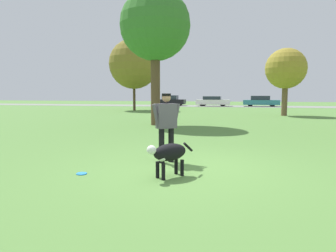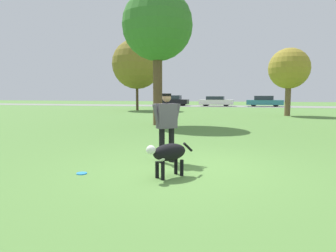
{
  "view_description": "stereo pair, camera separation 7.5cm",
  "coord_description": "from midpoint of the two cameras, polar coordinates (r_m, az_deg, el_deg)",
  "views": [
    {
      "loc": [
        1.01,
        -6.11,
        1.55
      ],
      "look_at": [
        -0.37,
        -0.14,
        0.9
      ],
      "focal_mm": 32.0,
      "sensor_mm": 36.0,
      "label": 1
    },
    {
      "loc": [
        1.08,
        -6.09,
        1.55
      ],
      "look_at": [
        -0.37,
        -0.14,
        0.9
      ],
      "focal_mm": 32.0,
      "sensor_mm": 36.0,
      "label": 2
    }
  ],
  "objects": [
    {
      "name": "tree_near_left",
      "position": [
        15.54,
        -2.61,
        18.47
      ],
      "size": [
        3.49,
        3.49,
        6.7
      ],
      "color": "brown",
      "rests_on": "ground_plane"
    },
    {
      "name": "dog",
      "position": [
        5.6,
        -0.28,
        -5.24
      ],
      "size": [
        0.76,
        0.91,
        0.65
      ],
      "rotation": [
        0.0,
        0.0,
        4.04
      ],
      "color": "black",
      "rests_on": "ground_plane"
    },
    {
      "name": "tree_far_left",
      "position": [
        29.53,
        -6.59,
        11.64
      ],
      "size": [
        4.77,
        4.77,
        6.84
      ],
      "color": "#4C3826",
      "rests_on": "ground_plane"
    },
    {
      "name": "parked_car_black",
      "position": [
        41.19,
        0.48,
        4.85
      ],
      "size": [
        3.89,
        1.81,
        1.42
      ],
      "rotation": [
        0.0,
        0.0,
        -0.02
      ],
      "color": "black",
      "rests_on": "ground_plane"
    },
    {
      "name": "parked_car_white",
      "position": [
        39.84,
        8.49,
        4.7
      ],
      "size": [
        4.4,
        1.92,
        1.3
      ],
      "rotation": [
        0.0,
        0.0,
        -0.02
      ],
      "color": "white",
      "rests_on": "ground_plane"
    },
    {
      "name": "far_road_strip",
      "position": [
        39.98,
        11.51,
        3.71
      ],
      "size": [
        120.0,
        6.0,
        0.01
      ],
      "color": "gray",
      "rests_on": "ground_plane"
    },
    {
      "name": "person",
      "position": [
        6.77,
        -0.63,
        0.78
      ],
      "size": [
        0.6,
        0.52,
        1.57
      ],
      "rotation": [
        0.0,
        0.0,
        0.7
      ],
      "color": "black",
      "rests_on": "ground_plane"
    },
    {
      "name": "frisbee",
      "position": [
        6.15,
        -16.47,
        -8.7
      ],
      "size": [
        0.21,
        0.21,
        0.02
      ],
      "color": "#268CE5",
      "rests_on": "ground_plane"
    },
    {
      "name": "tree_far_right",
      "position": [
        23.43,
        21.44,
        10.08
      ],
      "size": [
        2.89,
        2.89,
        4.84
      ],
      "color": "brown",
      "rests_on": "ground_plane"
    },
    {
      "name": "parked_car_teal",
      "position": [
        40.21,
        17.22,
        4.53
      ],
      "size": [
        4.53,
        1.96,
        1.37
      ],
      "rotation": [
        0.0,
        0.0,
        -0.04
      ],
      "color": "teal",
      "rests_on": "ground_plane"
    },
    {
      "name": "ground_plane",
      "position": [
        6.38,
        3.17,
        -8.02
      ],
      "size": [
        120.0,
        120.0,
        0.0
      ],
      "primitive_type": "plane",
      "color": "#56843D"
    }
  ]
}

